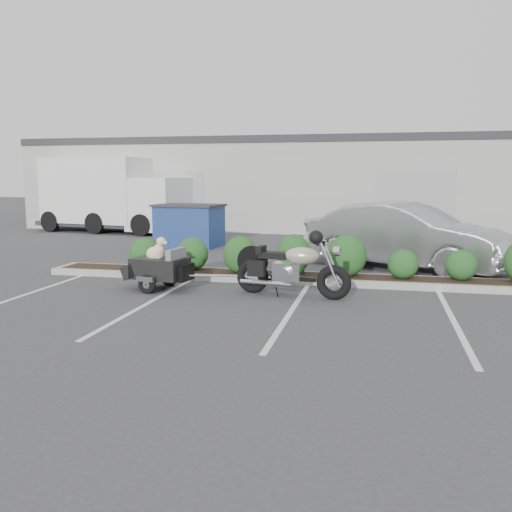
% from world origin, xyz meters
% --- Properties ---
extents(ground, '(90.00, 90.00, 0.00)m').
position_xyz_m(ground, '(0.00, 0.00, 0.00)').
color(ground, '#38383A').
rests_on(ground, ground).
extents(planter_kerb, '(12.00, 1.00, 0.15)m').
position_xyz_m(planter_kerb, '(1.00, 2.20, 0.07)').
color(planter_kerb, '#9E9E93').
rests_on(planter_kerb, ground).
extents(building, '(26.00, 10.00, 4.00)m').
position_xyz_m(building, '(0.00, 17.00, 2.00)').
color(building, '#9EA099').
rests_on(building, ground).
extents(motorcycle, '(2.37, 0.94, 1.36)m').
position_xyz_m(motorcycle, '(1.01, 0.63, 0.54)').
color(motorcycle, black).
rests_on(motorcycle, ground).
extents(pet_trailer, '(1.92, 1.09, 1.13)m').
position_xyz_m(pet_trailer, '(-1.77, 0.66, 0.48)').
color(pet_trailer, black).
rests_on(pet_trailer, ground).
extents(sedan, '(5.37, 3.90, 1.68)m').
position_xyz_m(sedan, '(3.34, 4.45, 0.84)').
color(sedan, '#ACABB2').
rests_on(sedan, ground).
extents(dumpster, '(2.32, 1.72, 1.42)m').
position_xyz_m(dumpster, '(-3.55, 7.50, 0.72)').
color(dumpster, navy).
rests_on(dumpster, ground).
extents(delivery_truck, '(7.09, 3.33, 3.12)m').
position_xyz_m(delivery_truck, '(-8.35, 11.49, 1.50)').
color(delivery_truck, silver).
rests_on(delivery_truck, ground).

